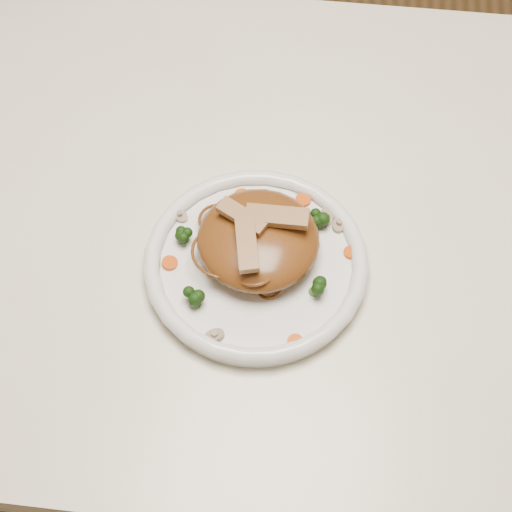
# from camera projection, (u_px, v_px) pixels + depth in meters

# --- Properties ---
(ground) EXTENTS (4.00, 4.00, 0.00)m
(ground) POSITION_uv_depth(u_px,v_px,m) (268.00, 415.00, 1.61)
(ground) COLOR brown
(ground) RESTS_ON ground
(table) EXTENTS (1.20, 0.80, 0.75)m
(table) POSITION_uv_depth(u_px,v_px,m) (274.00, 249.00, 1.06)
(table) COLOR white
(table) RESTS_ON ground
(plate) EXTENTS (0.27, 0.27, 0.02)m
(plate) POSITION_uv_depth(u_px,v_px,m) (256.00, 266.00, 0.92)
(plate) COLOR white
(plate) RESTS_ON table
(noodle_mound) EXTENTS (0.19, 0.19, 0.05)m
(noodle_mound) POSITION_uv_depth(u_px,v_px,m) (258.00, 240.00, 0.90)
(noodle_mound) COLOR brown
(noodle_mound) RESTS_ON plate
(chicken_a) EXTENTS (0.07, 0.03, 0.01)m
(chicken_a) POSITION_uv_depth(u_px,v_px,m) (277.00, 217.00, 0.88)
(chicken_a) COLOR tan
(chicken_a) RESTS_ON noodle_mound
(chicken_b) EXTENTS (0.06, 0.05, 0.01)m
(chicken_b) POSITION_uv_depth(u_px,v_px,m) (242.00, 216.00, 0.88)
(chicken_b) COLOR tan
(chicken_b) RESTS_ON noodle_mound
(chicken_c) EXTENTS (0.04, 0.07, 0.01)m
(chicken_c) POSITION_uv_depth(u_px,v_px,m) (247.00, 244.00, 0.86)
(chicken_c) COLOR tan
(chicken_c) RESTS_ON noodle_mound
(broccoli_0) EXTENTS (0.03, 0.03, 0.03)m
(broccoli_0) POSITION_uv_depth(u_px,v_px,m) (318.00, 219.00, 0.93)
(broccoli_0) COLOR #13340A
(broccoli_0) RESTS_ON plate
(broccoli_1) EXTENTS (0.03, 0.03, 0.03)m
(broccoli_1) POSITION_uv_depth(u_px,v_px,m) (182.00, 233.00, 0.92)
(broccoli_1) COLOR #13340A
(broccoli_1) RESTS_ON plate
(broccoli_2) EXTENTS (0.04, 0.04, 0.03)m
(broccoli_2) POSITION_uv_depth(u_px,v_px,m) (194.00, 298.00, 0.87)
(broccoli_2) COLOR #13340A
(broccoli_2) RESTS_ON plate
(broccoli_3) EXTENTS (0.03, 0.03, 0.03)m
(broccoli_3) POSITION_uv_depth(u_px,v_px,m) (315.00, 285.00, 0.88)
(broccoli_3) COLOR #13340A
(broccoli_3) RESTS_ON plate
(carrot_0) EXTENTS (0.02, 0.02, 0.00)m
(carrot_0) POSITION_uv_depth(u_px,v_px,m) (303.00, 200.00, 0.96)
(carrot_0) COLOR #ED4F08
(carrot_0) RESTS_ON plate
(carrot_1) EXTENTS (0.02, 0.02, 0.00)m
(carrot_1) POSITION_uv_depth(u_px,v_px,m) (170.00, 263.00, 0.91)
(carrot_1) COLOR #ED4F08
(carrot_1) RESTS_ON plate
(carrot_2) EXTENTS (0.02, 0.02, 0.00)m
(carrot_2) POSITION_uv_depth(u_px,v_px,m) (351.00, 252.00, 0.92)
(carrot_2) COLOR #ED4F08
(carrot_2) RESTS_ON plate
(carrot_3) EXTENTS (0.03, 0.03, 0.00)m
(carrot_3) POSITION_uv_depth(u_px,v_px,m) (242.00, 196.00, 0.96)
(carrot_3) COLOR #ED4F08
(carrot_3) RESTS_ON plate
(carrot_4) EXTENTS (0.02, 0.02, 0.00)m
(carrot_4) POSITION_uv_depth(u_px,v_px,m) (295.00, 342.00, 0.86)
(carrot_4) COLOR #ED4F08
(carrot_4) RESTS_ON plate
(mushroom_0) EXTENTS (0.03, 0.03, 0.01)m
(mushroom_0) POSITION_uv_depth(u_px,v_px,m) (215.00, 336.00, 0.86)
(mushroom_0) COLOR tan
(mushroom_0) RESTS_ON plate
(mushroom_1) EXTENTS (0.03, 0.03, 0.01)m
(mushroom_1) POSITION_uv_depth(u_px,v_px,m) (339.00, 225.00, 0.94)
(mushroom_1) COLOR tan
(mushroom_1) RESTS_ON plate
(mushroom_2) EXTENTS (0.03, 0.03, 0.01)m
(mushroom_2) POSITION_uv_depth(u_px,v_px,m) (180.00, 216.00, 0.95)
(mushroom_2) COLOR tan
(mushroom_2) RESTS_ON plate
(mushroom_3) EXTENTS (0.03, 0.03, 0.01)m
(mushroom_3) POSITION_uv_depth(u_px,v_px,m) (326.00, 217.00, 0.94)
(mushroom_3) COLOR tan
(mushroom_3) RESTS_ON plate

